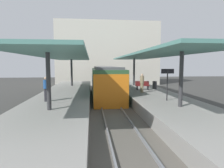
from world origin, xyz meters
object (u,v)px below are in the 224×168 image
commuter_train (106,82)px  litter_bin (155,85)px  platform_bench (142,85)px  platform_sign (167,77)px  passenger_near_bench (142,83)px  passenger_mid_platform (46,89)px

commuter_train → litter_bin: bearing=-2.4°
platform_bench → litter_bin: (1.47, 0.60, -0.06)m
platform_sign → passenger_near_bench: size_ratio=1.28×
platform_bench → platform_sign: (0.18, -5.88, 1.16)m
platform_sign → commuter_train: bearing=119.4°
commuter_train → platform_bench: size_ratio=7.86×
commuter_train → passenger_near_bench: size_ratio=6.40×
litter_bin → passenger_mid_platform: 11.29m
commuter_train → platform_bench: (3.61, -0.82, -0.26)m
platform_bench → passenger_mid_platform: (-8.13, -5.32, 0.41)m
platform_bench → litter_bin: 1.58m
platform_bench → platform_sign: bearing=-88.3°
commuter_train → platform_bench: bearing=-12.7°
platform_bench → commuter_train: bearing=167.3°
passenger_mid_platform → platform_sign: bearing=-3.9°
commuter_train → passenger_near_bench: commuter_train is taller
platform_sign → passenger_near_bench: platform_sign is taller
platform_bench → passenger_near_bench: 2.03m
litter_bin → platform_bench: bearing=-157.8°
passenger_near_bench → passenger_mid_platform: 8.31m
platform_sign → litter_bin: 6.72m
passenger_mid_platform → passenger_near_bench: bearing=24.2°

